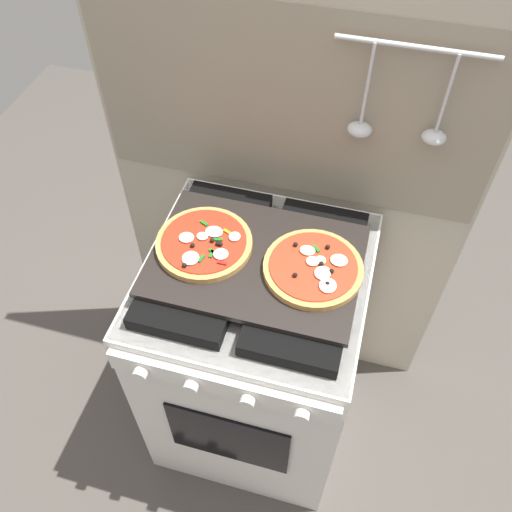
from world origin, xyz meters
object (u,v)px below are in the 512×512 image
object	(u,v)px
stove	(256,351)
pizza_right	(314,267)
baking_tray	(256,260)
pizza_left	(204,243)

from	to	relation	value
stove	pizza_right	distance (m)	0.50
pizza_right	stove	bearing A→B (deg)	-178.97
baking_tray	stove	bearing A→B (deg)	-90.00
baking_tray	pizza_left	bearing A→B (deg)	177.95
stove	pizza_right	size ratio (longest dim) A/B	3.57
stove	baking_tray	distance (m)	0.46
pizza_right	baking_tray	bearing A→B (deg)	-179.60
stove	pizza_left	size ratio (longest dim) A/B	3.57
pizza_left	pizza_right	distance (m)	0.29
stove	pizza_right	xyz separation A→B (m)	(0.15, 0.00, 0.48)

